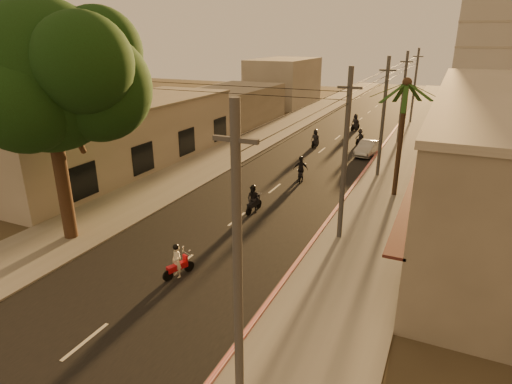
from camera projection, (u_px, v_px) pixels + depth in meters
ground at (154, 286)px, 18.76m from camera, size 160.00×160.00×0.00m
road at (302, 167)px, 35.84m from camera, size 10.00×140.00×0.02m
sidewalk_right at (394, 178)px, 32.90m from camera, size 5.00×140.00×0.12m
sidewalk_left at (223, 156)px, 38.75m from camera, size 5.00×140.00×0.12m
curb_stripe at (348, 193)px, 29.55m from camera, size 0.20×60.00×0.20m
shophouse_row at (500, 146)px, 27.44m from camera, size 8.80×34.20×7.30m
left_building at (118, 135)px, 35.28m from camera, size 8.20×24.20×5.20m
distant_tower at (512, 6)px, 55.54m from camera, size 12.10×12.10×28.00m
broadleaf_tree at (54, 77)px, 20.25m from camera, size 9.60×8.70×12.10m
palm_tree at (406, 90)px, 26.85m from camera, size 5.00×5.00×8.20m
utility_poles at (386, 91)px, 31.18m from camera, size 1.20×48.26×9.00m
filler_right at (483, 101)px, 50.70m from camera, size 8.00×14.00×6.00m
filler_left_near at (231, 106)px, 52.51m from camera, size 8.00×14.00×4.40m
filler_left_far at (284, 82)px, 67.43m from camera, size 8.00×14.00×7.00m
scooter_red at (177, 262)px, 19.26m from camera, size 0.90×1.60×1.65m
scooter_mid_a at (253, 200)px, 26.34m from camera, size 0.93×1.85×1.82m
scooter_mid_b at (301, 170)px, 32.05m from camera, size 1.31×1.93×1.94m
scooter_far_a at (315, 139)px, 41.96m from camera, size 0.90×1.82×1.79m
scooter_far_b at (360, 137)px, 43.10m from camera, size 1.29×1.56×1.58m
parked_car at (367, 148)px, 39.10m from camera, size 2.16×4.31×1.33m
scooter_far_c at (355, 123)px, 49.51m from camera, size 1.19×1.89×1.91m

